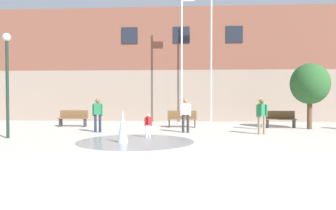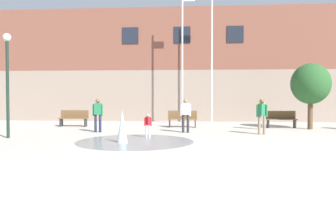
% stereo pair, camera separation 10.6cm
% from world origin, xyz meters
% --- Properties ---
extents(ground_plane, '(100.00, 100.00, 0.00)m').
position_xyz_m(ground_plane, '(0.00, 0.00, 0.00)').
color(ground_plane, '#B2ADA3').
extents(library_building, '(36.00, 6.05, 7.71)m').
position_xyz_m(library_building, '(0.00, 17.51, 3.85)').
color(library_building, gray).
rests_on(library_building, ground).
extents(splash_fountain, '(4.42, 4.42, 1.20)m').
position_xyz_m(splash_fountain, '(-1.71, 4.53, 0.32)').
color(splash_fountain, gray).
rests_on(splash_fountain, ground).
extents(park_bench_left_of_flagpoles, '(1.60, 0.44, 0.91)m').
position_xyz_m(park_bench_left_of_flagpoles, '(-5.98, 10.49, 0.48)').
color(park_bench_left_of_flagpoles, '#28282D').
rests_on(park_bench_left_of_flagpoles, ground).
extents(park_bench_under_left_flagpole, '(1.60, 0.44, 0.91)m').
position_xyz_m(park_bench_under_left_flagpole, '(0.14, 10.48, 0.48)').
color(park_bench_under_left_flagpole, '#28282D').
rests_on(park_bench_under_left_flagpole, ground).
extents(park_bench_center, '(1.60, 0.44, 0.91)m').
position_xyz_m(park_bench_center, '(5.46, 10.53, 0.48)').
color(park_bench_center, '#28282D').
rests_on(park_bench_center, ground).
extents(teen_by_trashcan, '(0.50, 0.24, 1.59)m').
position_xyz_m(teen_by_trashcan, '(-3.78, 7.69, 0.93)').
color(teen_by_trashcan, '#1E233D').
rests_on(teen_by_trashcan, ground).
extents(adult_watching, '(0.50, 0.38, 1.59)m').
position_xyz_m(adult_watching, '(3.77, 7.36, 0.93)').
color(adult_watching, '#89755B').
rests_on(adult_watching, ground).
extents(adult_in_red, '(0.50, 0.34, 1.59)m').
position_xyz_m(adult_in_red, '(4.20, 9.56, 0.93)').
color(adult_in_red, silver).
rests_on(adult_in_red, ground).
extents(child_with_pink_shirt, '(0.31, 0.24, 0.99)m').
position_xyz_m(child_with_pink_shirt, '(-1.15, 5.87, 0.58)').
color(child_with_pink_shirt, silver).
rests_on(child_with_pink_shirt, ground).
extents(adult_near_bench, '(0.50, 0.27, 1.59)m').
position_xyz_m(adult_near_bench, '(0.36, 7.83, 0.93)').
color(adult_near_bench, '#28282D').
rests_on(adult_near_bench, ground).
extents(flagpole_left, '(0.80, 0.10, 8.30)m').
position_xyz_m(flagpole_left, '(0.10, 12.47, 4.40)').
color(flagpole_left, silver).
rests_on(flagpole_left, ground).
extents(flagpole_right, '(0.80, 0.10, 8.61)m').
position_xyz_m(flagpole_right, '(1.88, 12.47, 4.56)').
color(flagpole_right, silver).
rests_on(flagpole_right, ground).
extents(lamp_post_left_lane, '(0.32, 0.32, 4.26)m').
position_xyz_m(lamp_post_left_lane, '(-6.83, 5.34, 2.75)').
color(lamp_post_left_lane, '#192D23').
rests_on(lamp_post_left_lane, ground).
extents(street_tree_near_building, '(1.98, 1.98, 3.41)m').
position_xyz_m(street_tree_near_building, '(6.77, 9.90, 2.34)').
color(street_tree_near_building, brown).
rests_on(street_tree_near_building, ground).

